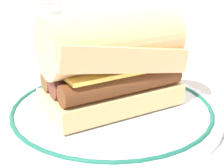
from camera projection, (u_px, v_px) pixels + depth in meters
ground_plane at (139, 126)px, 0.43m from camera, size 1.50×1.50×0.00m
plate at (112, 110)px, 0.45m from camera, size 0.29×0.29×0.01m
sausage_sandwich at (112, 60)px, 0.43m from camera, size 0.20×0.14×0.13m
drinking_glass at (43, 42)px, 0.64m from camera, size 0.07×0.07×0.11m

